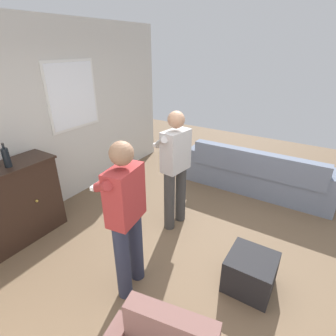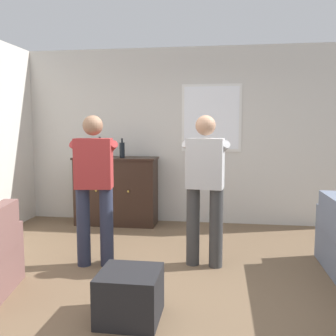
{
  "view_description": "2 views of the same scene",
  "coord_description": "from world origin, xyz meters",
  "px_view_note": "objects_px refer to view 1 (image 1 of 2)",
  "views": [
    {
      "loc": [
        -2.35,
        -0.92,
        2.41
      ],
      "look_at": [
        -0.07,
        0.51,
        1.14
      ],
      "focal_mm": 28.0,
      "sensor_mm": 36.0,
      "label": 1
    },
    {
      "loc": [
        0.59,
        -3.39,
        1.56
      ],
      "look_at": [
        0.0,
        0.7,
        1.1
      ],
      "focal_mm": 40.0,
      "sensor_mm": 36.0,
      "label": 2
    }
  ],
  "objects_px": {
    "ottoman": "(250,272)",
    "sideboard_cabinet": "(8,207)",
    "person_standing_right": "(175,166)",
    "bottle_liquor_amber": "(6,157)",
    "person_standing_left": "(125,214)",
    "couch": "(256,176)"
  },
  "relations": [
    {
      "from": "bottle_liquor_amber",
      "to": "sideboard_cabinet",
      "type": "bearing_deg",
      "value": 154.97
    },
    {
      "from": "couch",
      "to": "person_standing_left",
      "type": "relative_size",
      "value": 1.5
    },
    {
      "from": "bottle_liquor_amber",
      "to": "person_standing_right",
      "type": "relative_size",
      "value": 0.18
    },
    {
      "from": "person_standing_left",
      "to": "sideboard_cabinet",
      "type": "bearing_deg",
      "value": 98.39
    },
    {
      "from": "sideboard_cabinet",
      "to": "bottle_liquor_amber",
      "type": "relative_size",
      "value": 4.35
    },
    {
      "from": "ottoman",
      "to": "person_standing_left",
      "type": "height_order",
      "value": "person_standing_left"
    },
    {
      "from": "couch",
      "to": "bottle_liquor_amber",
      "type": "distance_m",
      "value": 3.8
    },
    {
      "from": "sideboard_cabinet",
      "to": "person_standing_right",
      "type": "bearing_deg",
      "value": -47.25
    },
    {
      "from": "bottle_liquor_amber",
      "to": "ottoman",
      "type": "xyz_separation_m",
      "value": [
        0.81,
        -2.82,
        -1.0
      ]
    },
    {
      "from": "sideboard_cabinet",
      "to": "ottoman",
      "type": "xyz_separation_m",
      "value": [
        0.93,
        -2.87,
        -0.34
      ]
    },
    {
      "from": "ottoman",
      "to": "person_standing_right",
      "type": "xyz_separation_m",
      "value": [
        0.54,
        1.28,
        0.74
      ]
    },
    {
      "from": "couch",
      "to": "sideboard_cabinet",
      "type": "xyz_separation_m",
      "value": [
        -3.02,
        2.35,
        0.22
      ]
    },
    {
      "from": "ottoman",
      "to": "bottle_liquor_amber",
      "type": "bearing_deg",
      "value": 106.07
    },
    {
      "from": "couch",
      "to": "ottoman",
      "type": "distance_m",
      "value": 2.15
    },
    {
      "from": "sideboard_cabinet",
      "to": "ottoman",
      "type": "relative_size",
      "value": 2.68
    },
    {
      "from": "ottoman",
      "to": "sideboard_cabinet",
      "type": "bearing_deg",
      "value": 107.96
    },
    {
      "from": "couch",
      "to": "bottle_liquor_amber",
      "type": "bearing_deg",
      "value": 141.66
    },
    {
      "from": "ottoman",
      "to": "person_standing_left",
      "type": "distance_m",
      "value": 1.49
    },
    {
      "from": "ottoman",
      "to": "person_standing_right",
      "type": "height_order",
      "value": "person_standing_right"
    },
    {
      "from": "person_standing_left",
      "to": "person_standing_right",
      "type": "distance_m",
      "value": 1.23
    },
    {
      "from": "ottoman",
      "to": "person_standing_right",
      "type": "bearing_deg",
      "value": 66.94
    },
    {
      "from": "bottle_liquor_amber",
      "to": "person_standing_left",
      "type": "xyz_separation_m",
      "value": [
        0.14,
        -1.71,
        -0.26
      ]
    }
  ]
}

